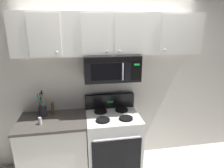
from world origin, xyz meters
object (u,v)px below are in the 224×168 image
at_px(over_range_microwave, 111,67).
at_px(pepper_mill, 53,108).
at_px(utensil_crock_charcoal, 42,109).
at_px(salt_shaker, 40,121).
at_px(stove_range, 113,141).

height_order(over_range_microwave, pepper_mill, over_range_microwave).
height_order(utensil_crock_charcoal, salt_shaker, utensil_crock_charcoal).
height_order(salt_shaker, pepper_mill, pepper_mill).
bearing_deg(salt_shaker, stove_range, 5.82).
height_order(over_range_microwave, salt_shaker, over_range_microwave).
height_order(stove_range, pepper_mill, stove_range).
xyz_separation_m(stove_range, over_range_microwave, (-0.00, 0.12, 1.11)).
relative_size(over_range_microwave, pepper_mill, 4.27).
xyz_separation_m(utensil_crock_charcoal, salt_shaker, (0.01, -0.26, -0.06)).
bearing_deg(stove_range, utensil_crock_charcoal, 170.76).
bearing_deg(over_range_microwave, stove_range, -89.86).
relative_size(stove_range, over_range_microwave, 1.47).
bearing_deg(salt_shaker, over_range_microwave, 12.49).
distance_m(over_range_microwave, utensil_crock_charcoal, 1.14).
bearing_deg(utensil_crock_charcoal, stove_range, -9.24).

